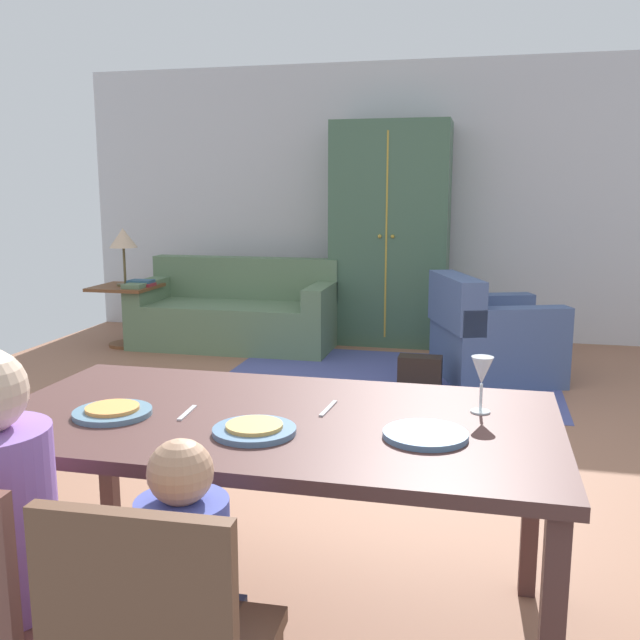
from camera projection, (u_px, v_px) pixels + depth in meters
name	position (u px, v px, depth m)	size (l,w,h in m)	color
ground_plane	(329.00, 446.00, 4.17)	(6.60, 6.50, 0.02)	#95634B
back_wall	(400.00, 202.00, 7.08)	(6.60, 0.10, 2.70)	silver
dining_table	(272.00, 435.00, 2.29)	(1.81, 0.96, 0.76)	#4E2F2B
plate_near_man	(113.00, 413.00, 2.27)	(0.25, 0.25, 0.02)	slate
pizza_near_man	(112.00, 408.00, 2.27)	(0.17, 0.17, 0.01)	#E09244
plate_near_child	(254.00, 431.00, 2.10)	(0.25, 0.25, 0.02)	#567A9E
pizza_near_child	(254.00, 426.00, 2.10)	(0.17, 0.17, 0.01)	#D6A351
plate_near_woman	(425.00, 435.00, 2.07)	(0.25, 0.25, 0.02)	#587DA4
wine_glass	(482.00, 373.00, 2.28)	(0.07, 0.07, 0.19)	silver
fork	(187.00, 413.00, 2.29)	(0.02, 0.15, 0.01)	silver
knife	(328.00, 408.00, 2.34)	(0.01, 0.17, 0.01)	silver
person_man	(8.00, 574.00, 1.80)	(0.30, 0.41, 1.11)	#2C334F
person_child	(191.00, 632.00, 1.69)	(0.22, 0.29, 0.92)	#353952
area_rug	(389.00, 377.00, 5.63)	(2.60, 1.80, 0.01)	#494F8C
couch	(237.00, 314.00, 6.75)	(1.87, 0.86, 0.82)	#5B7656
armchair	(490.00, 338.00, 5.58)	(1.10, 1.10, 0.82)	#475985
armoire	(390.00, 234.00, 6.77)	(1.10, 0.59, 2.10)	#3F5E47
side_table	(127.00, 307.00, 6.72)	(0.56, 0.56, 0.58)	brown
table_lamp	(123.00, 240.00, 6.60)	(0.26, 0.26, 0.54)	brown
book_lower	(142.00, 285.00, 6.65)	(0.22, 0.16, 0.03)	maroon
book_upper	(141.00, 281.00, 6.67)	(0.22, 0.16, 0.03)	#2F5573
handbag	(420.00, 373.00, 5.26)	(0.32, 0.16, 0.26)	black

